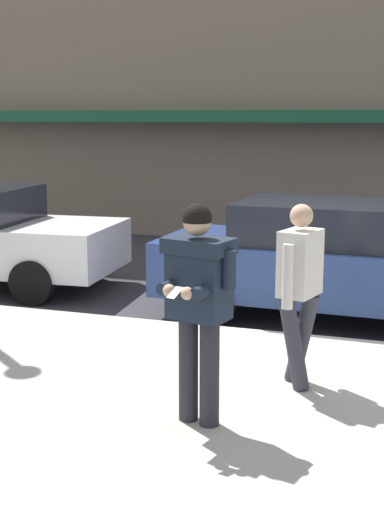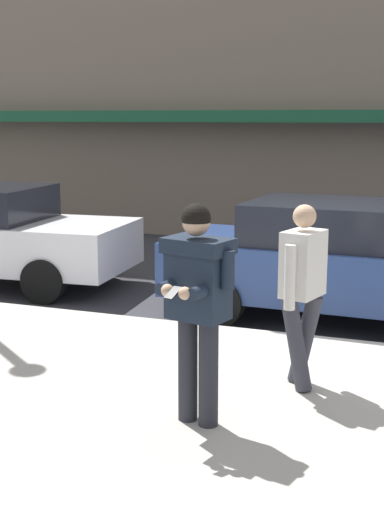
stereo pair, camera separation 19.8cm
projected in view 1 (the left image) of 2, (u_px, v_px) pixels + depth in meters
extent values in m
plane|color=#333338|center=(301.00, 340.00, 8.43)|extent=(80.00, 80.00, 0.00)
cube|color=#A8A399|center=(368.00, 453.00, 5.45)|extent=(32.00, 5.30, 0.14)
cylinder|color=black|center=(81.00, 259.00, 11.58)|extent=(0.65, 0.26, 0.64)
cylinder|color=black|center=(33.00, 282.00, 9.95)|extent=(0.65, 0.26, 0.64)
cube|color=navy|center=(335.00, 269.00, 9.15)|extent=(4.56, 1.98, 0.70)
cube|color=black|center=(323.00, 222.00, 9.09)|extent=(2.13, 1.71, 0.52)
cylinder|color=black|center=(248.00, 274.00, 10.48)|extent=(0.65, 0.24, 0.64)
cylinder|color=black|center=(211.00, 302.00, 8.90)|extent=(0.65, 0.24, 0.64)
cylinder|color=#23232B|center=(209.00, 373.00, 5.70)|extent=(0.16, 0.16, 0.88)
cylinder|color=#23232B|center=(188.00, 369.00, 5.81)|extent=(0.16, 0.16, 0.88)
cube|color=#192333|center=(199.00, 279.00, 5.61)|extent=(0.52, 0.40, 0.64)
cube|color=#192333|center=(199.00, 246.00, 5.55)|extent=(0.59, 0.46, 0.12)
cylinder|color=#192333|center=(229.00, 269.00, 5.44)|extent=(0.11, 0.11, 0.30)
cylinder|color=#192333|center=(205.00, 291.00, 5.40)|extent=(0.17, 0.32, 0.10)
sphere|color=tan|center=(187.00, 293.00, 5.32)|extent=(0.10, 0.10, 0.10)
cylinder|color=#192333|center=(171.00, 262.00, 5.73)|extent=(0.11, 0.11, 0.30)
cylinder|color=#192333|center=(172.00, 286.00, 5.56)|extent=(0.17, 0.32, 0.10)
sphere|color=tan|center=(169.00, 291.00, 5.41)|extent=(0.10, 0.10, 0.10)
cube|color=black|center=(175.00, 293.00, 5.33)|extent=(0.11, 0.16, 0.07)
sphere|color=tan|center=(197.00, 222.00, 5.49)|extent=(0.22, 0.22, 0.22)
sphere|color=black|center=(197.00, 218.00, 5.49)|extent=(0.23, 0.23, 0.23)
cylinder|color=#33333D|center=(294.00, 343.00, 6.50)|extent=(0.35, 0.23, 0.87)
cylinder|color=#33333D|center=(302.00, 338.00, 6.64)|extent=(0.35, 0.23, 0.87)
cube|color=silver|center=(300.00, 263.00, 6.43)|extent=(0.38, 0.48, 0.60)
cylinder|color=silver|center=(288.00, 277.00, 6.24)|extent=(0.10, 0.10, 0.58)
cylinder|color=silver|center=(311.00, 267.00, 6.65)|extent=(0.10, 0.10, 0.58)
sphere|color=tan|center=(302.00, 216.00, 6.35)|extent=(0.21, 0.21, 0.21)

